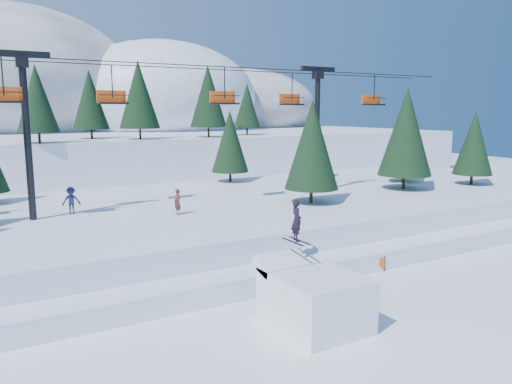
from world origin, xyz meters
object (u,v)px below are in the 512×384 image
chairlift (188,110)px  banner_far (371,257)px  jump_kicker (313,296)px  banner_near (363,265)px

chairlift → banner_far: 16.26m
chairlift → banner_far: chairlift is taller
jump_kicker → banner_near: jump_kicker is taller
banner_near → banner_far: (1.39, 0.88, 0.00)m
banner_near → banner_far: bearing=32.3°
banner_near → chairlift: bearing=112.5°
jump_kicker → chairlift: 18.74m
chairlift → banner_near: chairlift is taller
jump_kicker → banner_far: bearing=31.7°
chairlift → banner_near: 16.42m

